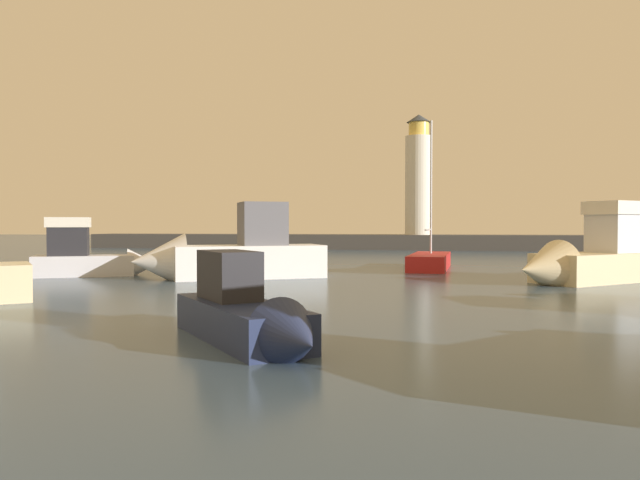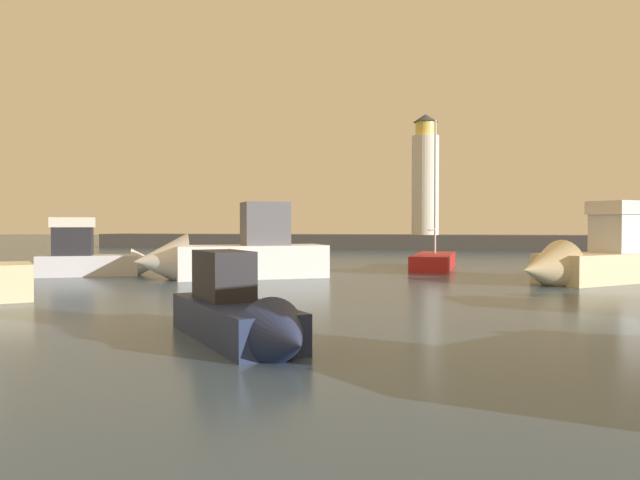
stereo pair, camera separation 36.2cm
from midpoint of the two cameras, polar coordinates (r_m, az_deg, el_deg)
name	(u,v)px [view 1 (the left image)]	position (r m, az deg, el deg)	size (l,w,h in m)	color
ground_plane	(334,272)	(32.53, 0.97, -3.02)	(220.00, 220.00, 0.00)	#384C60
breakwater	(384,242)	(62.85, 5.89, -0.19)	(63.73, 4.75, 1.52)	#423F3D
lighthouse	(419,178)	(62.79, 9.09, 5.78)	(2.72, 2.72, 12.23)	silver
motorboat_0	(592,258)	(29.17, 23.90, -1.57)	(8.51, 7.85, 4.08)	beige
motorboat_1	(94,257)	(32.00, -20.82, -1.53)	(5.92, 3.99, 3.11)	silver
motorboat_2	(225,255)	(29.01, -9.29, -1.44)	(9.08, 6.63, 4.04)	white
motorboat_3	(250,316)	(12.95, -7.40, -7.12)	(4.80, 5.37, 2.19)	#1E284C
sailboat_moored	(430,261)	(35.31, 10.00, -1.92)	(2.46, 7.09, 8.61)	#B21E1E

